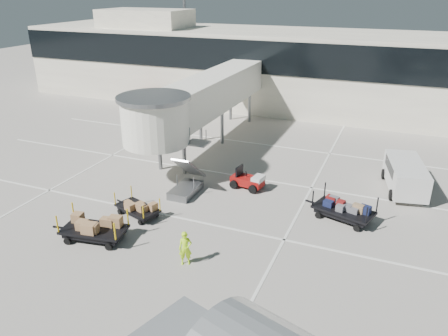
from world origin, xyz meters
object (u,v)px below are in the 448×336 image
Objects in this scene: box_cart_far at (94,229)px; suitcase_cart at (343,210)px; box_cart_near at (137,208)px; minivan at (405,173)px; belt_loader at (145,103)px; baggage_tug at (248,181)px; ground_worker at (185,248)px.

suitcase_cart is at bearing 22.24° from box_cart_far.
box_cart_near is 0.80× the size of box_cart_far.
belt_loader is at bearing 146.23° from minivan.
minivan is (14.35, 9.83, 0.65)m from box_cart_near.
baggage_tug is 6.77m from suitcase_cart.
baggage_tug is 0.55× the size of suitcase_cart.
box_cart_near is at bearing 119.25° from ground_worker.
box_cart_near is at bearing 68.94° from box_cart_far.
box_cart_far is 19.79m from minivan.
minivan reaches higher than belt_loader.
minivan is at bearing 26.50° from ground_worker.
suitcase_cart is 6.47m from minivan.
suitcase_cart is at bearing 38.87° from box_cart_near.
box_cart_near is at bearing -61.99° from belt_loader.
ground_worker is (0.08, -9.32, 0.36)m from baggage_tug.
box_cart_near is (-4.77, -6.13, -0.01)m from baggage_tug.
belt_loader reaches higher than box_cart_near.
box_cart_far is 2.41× the size of ground_worker.
minivan is (9.51, 13.03, 0.28)m from ground_worker.
baggage_tug is 0.43× the size of minivan.
minivan is at bearing 29.95° from baggage_tug.
ground_worker is at bearing -80.69° from baggage_tug.
box_cart_far is at bearing -111.69° from baggage_tug.
suitcase_cart is 1.14× the size of belt_loader.
ground_worker is at bearing -10.50° from box_cart_far.
baggage_tug is at bearing 63.12° from ground_worker.
minivan is 1.46× the size of belt_loader.
belt_loader is (-17.16, 23.97, -0.21)m from ground_worker.
baggage_tug is 10.67m from box_cart_far.
minivan is 28.83m from belt_loader.
minivan is at bearing 31.57° from box_cart_far.
baggage_tug is at bearing 70.57° from box_cart_near.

